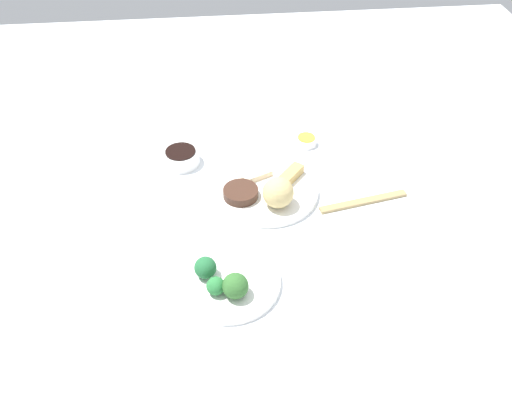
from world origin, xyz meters
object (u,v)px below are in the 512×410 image
at_px(sauce_ramekin_hot_mustard, 306,141).
at_px(chopsticks_pair, 363,202).
at_px(main_plate, 265,191).
at_px(soy_sauce_bowl, 181,158).
at_px(broccoli_plate, 229,282).

bearing_deg(sauce_ramekin_hot_mustard, chopsticks_pair, 110.89).
distance_m(main_plate, soy_sauce_bowl, 0.25).
relative_size(soy_sauce_bowl, sauce_ramekin_hot_mustard, 1.68).
bearing_deg(main_plate, broccoli_plate, 69.13).
distance_m(main_plate, broccoli_plate, 0.30).
relative_size(main_plate, chopsticks_pair, 1.13).
distance_m(broccoli_plate, sauce_ramekin_hot_mustard, 0.53).
height_order(sauce_ramekin_hot_mustard, chopsticks_pair, sauce_ramekin_hot_mustard).
distance_m(main_plate, chopsticks_pair, 0.24).
bearing_deg(soy_sauce_bowl, chopsticks_pair, 154.99).
bearing_deg(broccoli_plate, sauce_ramekin_hot_mustard, -117.09).
bearing_deg(chopsticks_pair, sauce_ramekin_hot_mustard, -69.11).
distance_m(broccoli_plate, chopsticks_pair, 0.40).
height_order(soy_sauce_bowl, sauce_ramekin_hot_mustard, soy_sauce_bowl).
relative_size(main_plate, sauce_ramekin_hot_mustard, 4.43).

